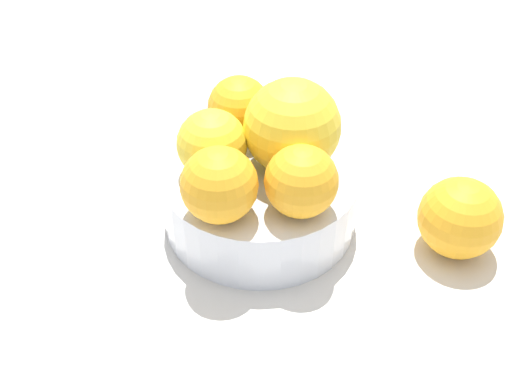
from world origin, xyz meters
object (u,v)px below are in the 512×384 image
(orange_in_bowl_0, at_px, (208,141))
(orange_in_bowl_3, at_px, (235,107))
(orange_in_bowl_2, at_px, (297,181))
(orange_in_bowl_1, at_px, (288,127))
(orange_in_bowl_4, at_px, (215,185))
(orange_loose_0, at_px, (456,218))
(fruit_bowl, at_px, (256,198))

(orange_in_bowl_0, relative_size, orange_in_bowl_3, 1.03)
(orange_in_bowl_0, relative_size, orange_in_bowl_2, 1.02)
(orange_in_bowl_1, height_order, orange_in_bowl_4, orange_in_bowl_1)
(orange_in_bowl_4, distance_m, orange_loose_0, 0.22)
(fruit_bowl, bearing_deg, orange_loose_0, -11.54)
(orange_in_bowl_1, xyz_separation_m, orange_in_bowl_4, (-0.06, -0.07, -0.01))
(orange_in_bowl_0, distance_m, orange_loose_0, 0.23)
(orange_in_bowl_1, xyz_separation_m, orange_loose_0, (0.15, -0.05, -0.06))
(fruit_bowl, height_order, orange_in_bowl_3, orange_in_bowl_3)
(fruit_bowl, height_order, orange_in_bowl_1, orange_in_bowl_1)
(orange_in_bowl_2, xyz_separation_m, orange_in_bowl_3, (-0.05, 0.11, -0.00))
(fruit_bowl, xyz_separation_m, orange_in_bowl_4, (-0.03, -0.06, 0.06))
(fruit_bowl, height_order, orange_in_bowl_0, orange_in_bowl_0)
(orange_in_bowl_0, xyz_separation_m, orange_in_bowl_4, (0.01, -0.06, 0.00))
(orange_in_bowl_1, bearing_deg, fruit_bowl, -160.42)
(fruit_bowl, bearing_deg, orange_in_bowl_0, 174.28)
(orange_in_bowl_0, xyz_separation_m, orange_in_bowl_2, (0.08, -0.05, -0.00))
(orange_in_bowl_4, bearing_deg, orange_in_bowl_3, 83.91)
(fruit_bowl, distance_m, orange_in_bowl_3, 0.09)
(orange_in_bowl_0, bearing_deg, orange_in_bowl_2, -35.80)
(orange_loose_0, bearing_deg, fruit_bowl, 168.46)
(fruit_bowl, height_order, orange_in_bowl_2, orange_in_bowl_2)
(fruit_bowl, bearing_deg, orange_in_bowl_3, 108.24)
(orange_in_bowl_1, xyz_separation_m, orange_in_bowl_3, (-0.05, 0.05, -0.01))
(orange_in_bowl_1, relative_size, orange_in_bowl_3, 1.43)
(orange_in_bowl_4, bearing_deg, fruit_bowl, 60.14)
(orange_in_bowl_1, distance_m, orange_in_bowl_4, 0.09)
(orange_in_bowl_3, bearing_deg, orange_loose_0, -26.34)
(orange_in_bowl_4, relative_size, orange_loose_0, 0.87)
(orange_in_bowl_0, distance_m, orange_in_bowl_3, 0.06)
(orange_in_bowl_1, height_order, orange_in_bowl_2, orange_in_bowl_1)
(orange_in_bowl_4, bearing_deg, orange_in_bowl_0, 98.71)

